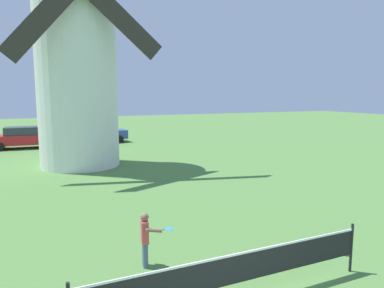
{
  "coord_description": "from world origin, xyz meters",
  "views": [
    {
      "loc": [
        -2.89,
        -3.71,
        3.9
      ],
      "look_at": [
        0.39,
        3.57,
        2.77
      ],
      "focal_mm": 33.04,
      "sensor_mm": 36.0,
      "label": 1
    }
  ],
  "objects_px": {
    "windmill": "(76,49)",
    "tennis_net": "(236,269)",
    "stray_ball": "(345,250)",
    "parked_car_blue": "(98,133)",
    "parked_car_red": "(23,137)",
    "player_far": "(146,236)"
  },
  "relations": [
    {
      "from": "windmill",
      "to": "tennis_net",
      "type": "xyz_separation_m",
      "value": [
        1.0,
        -14.67,
        -5.6
      ]
    },
    {
      "from": "windmill",
      "to": "stray_ball",
      "type": "distance_m",
      "value": 15.96
    },
    {
      "from": "tennis_net",
      "to": "parked_car_blue",
      "type": "xyz_separation_m",
      "value": [
        1.45,
        23.62,
        0.12
      ]
    },
    {
      "from": "parked_car_red",
      "to": "parked_car_blue",
      "type": "relative_size",
      "value": 0.97
    },
    {
      "from": "windmill",
      "to": "parked_car_blue",
      "type": "distance_m",
      "value": 10.77
    },
    {
      "from": "tennis_net",
      "to": "player_far",
      "type": "xyz_separation_m",
      "value": [
        -1.11,
        2.08,
        0.03
      ]
    },
    {
      "from": "parked_car_blue",
      "to": "stray_ball",
      "type": "bearing_deg",
      "value": -84.87
    },
    {
      "from": "windmill",
      "to": "player_far",
      "type": "height_order",
      "value": "windmill"
    },
    {
      "from": "parked_car_red",
      "to": "player_far",
      "type": "bearing_deg",
      "value": -82.12
    },
    {
      "from": "tennis_net",
      "to": "stray_ball",
      "type": "xyz_separation_m",
      "value": [
        3.51,
        0.66,
        -0.57
      ]
    },
    {
      "from": "windmill",
      "to": "parked_car_red",
      "type": "xyz_separation_m",
      "value": [
        -3.0,
        8.29,
        -5.48
      ]
    },
    {
      "from": "tennis_net",
      "to": "player_far",
      "type": "relative_size",
      "value": 4.7
    },
    {
      "from": "tennis_net",
      "to": "parked_car_blue",
      "type": "distance_m",
      "value": 23.66
    },
    {
      "from": "windmill",
      "to": "parked_car_red",
      "type": "distance_m",
      "value": 10.38
    },
    {
      "from": "tennis_net",
      "to": "parked_car_blue",
      "type": "bearing_deg",
      "value": 86.49
    },
    {
      "from": "tennis_net",
      "to": "parked_car_red",
      "type": "xyz_separation_m",
      "value": [
        -4.0,
        22.96,
        0.12
      ]
    },
    {
      "from": "stray_ball",
      "to": "parked_car_red",
      "type": "xyz_separation_m",
      "value": [
        -7.51,
        22.3,
        0.69
      ]
    },
    {
      "from": "windmill",
      "to": "parked_car_blue",
      "type": "bearing_deg",
      "value": 74.67
    },
    {
      "from": "windmill",
      "to": "stray_ball",
      "type": "relative_size",
      "value": 55.5
    },
    {
      "from": "windmill",
      "to": "stray_ball",
      "type": "height_order",
      "value": "windmill"
    },
    {
      "from": "tennis_net",
      "to": "player_far",
      "type": "height_order",
      "value": "player_far"
    },
    {
      "from": "player_far",
      "to": "parked_car_red",
      "type": "height_order",
      "value": "parked_car_red"
    }
  ]
}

